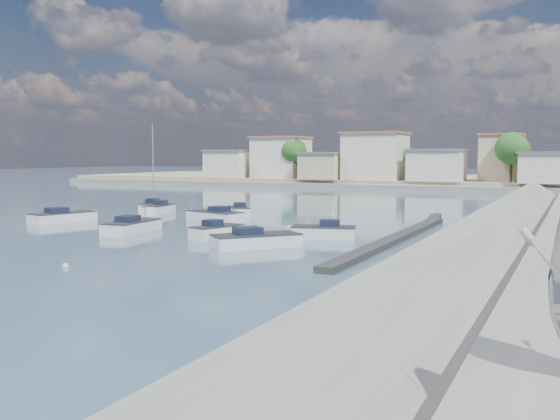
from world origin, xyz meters
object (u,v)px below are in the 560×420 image
motorboat_d (320,233)px  sailboat (154,206)px  motorboat_b (219,232)px  motorboat_f (239,211)px  motorboat_h (260,241)px  motorboat_c (213,216)px  motorboat_a (134,227)px  motorboat_g (158,210)px  motorboat_e (66,217)px

motorboat_d → sailboat: sailboat is taller
motorboat_b → motorboat_d: (6.42, 2.63, -0.00)m
sailboat → motorboat_b: bearing=-41.9°
motorboat_f → motorboat_h: (11.22, -17.13, 0.00)m
motorboat_c → motorboat_a: bearing=-95.6°
motorboat_c → motorboat_f: bearing=92.1°
motorboat_a → motorboat_c: bearing=84.4°
motorboat_a → motorboat_c: 9.52m
motorboat_d → motorboat_g: bearing=154.9°
motorboat_b → sailboat: size_ratio=0.49×
motorboat_d → motorboat_g: 23.08m
motorboat_c → motorboat_b: bearing=-56.0°
motorboat_f → motorboat_c: bearing=-87.9°
motorboat_g → sailboat: bearing=131.9°
motorboat_e → motorboat_h: same height
motorboat_c → motorboat_h: 16.49m
motorboat_a → motorboat_h: same height
motorboat_e → motorboat_b: bearing=-10.1°
motorboat_d → motorboat_f: size_ratio=1.23×
motorboat_g → motorboat_h: (19.15, -15.25, -0.00)m
motorboat_c → sailboat: bearing=151.1°
motorboat_b → motorboat_g: (-14.48, 12.43, 0.00)m
motorboat_f → sailboat: size_ratio=0.44×
motorboat_e → motorboat_f: size_ratio=1.52×
motorboat_b → motorboat_c: 11.39m
motorboat_g → motorboat_d: bearing=-25.1°
motorboat_b → motorboat_g: bearing=139.3°
motorboat_d → motorboat_h: size_ratio=0.90×
motorboat_a → sailboat: bearing=122.5°
motorboat_f → motorboat_d: bearing=-42.0°
sailboat → motorboat_e: bearing=-89.5°
motorboat_g → sailboat: size_ratio=0.54×
motorboat_a → sailboat: sailboat is taller
motorboat_a → motorboat_f: same height
motorboat_h → sailboat: 28.39m
motorboat_a → motorboat_g: bearing=119.9°
motorboat_d → motorboat_c: bearing=152.0°
motorboat_b → motorboat_c: same height
sailboat → motorboat_d: bearing=-28.4°
motorboat_h → sailboat: sailboat is taller
motorboat_b → motorboat_h: 5.45m
motorboat_e → motorboat_a: bearing=-17.5°
motorboat_b → motorboat_d: bearing=22.3°
motorboat_a → motorboat_b: 7.30m
motorboat_e → motorboat_g: size_ratio=1.25×
motorboat_a → motorboat_g: size_ratio=1.20×
motorboat_f → sailboat: bearing=174.2°
motorboat_h → motorboat_c: bearing=132.0°
motorboat_f → motorboat_h: 20.48m
motorboat_c → motorboat_h: same height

